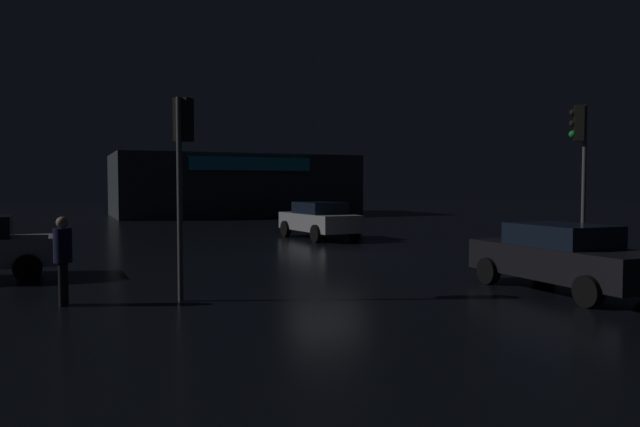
# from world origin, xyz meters

# --- Properties ---
(ground_plane) EXTENTS (120.00, 120.00, 0.00)m
(ground_plane) POSITION_xyz_m (0.00, 0.00, 0.00)
(ground_plane) COLOR black
(store_building) EXTENTS (17.61, 9.48, 4.54)m
(store_building) POSITION_xyz_m (4.26, 27.08, 2.27)
(store_building) COLOR #33383D
(store_building) RESTS_ON ground
(traffic_signal_main) EXTENTS (0.42, 0.42, 4.02)m
(traffic_signal_main) POSITION_xyz_m (-5.67, -5.73, 3.07)
(traffic_signal_main) COLOR #595B60
(traffic_signal_main) RESTS_ON ground
(traffic_signal_opposite) EXTENTS (0.42, 0.42, 4.53)m
(traffic_signal_opposite) POSITION_xyz_m (5.45, -5.19, 3.40)
(traffic_signal_opposite) COLOR #595B60
(traffic_signal_opposite) RESTS_ON ground
(car_far) EXTENTS (2.23, 4.64, 1.57)m
(car_far) POSITION_xyz_m (2.21, 5.76, 0.83)
(car_far) COLOR #B7B7BF
(car_far) RESTS_ON ground
(car_crossing) EXTENTS (1.92, 4.43, 1.46)m
(car_crossing) POSITION_xyz_m (2.01, -8.02, 0.75)
(car_crossing) COLOR black
(car_crossing) RESTS_ON ground
(pedestrian) EXTENTS (0.41, 0.41, 1.70)m
(pedestrian) POSITION_xyz_m (-7.90, -5.36, 0.99)
(pedestrian) COLOR black
(pedestrian) RESTS_ON ground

